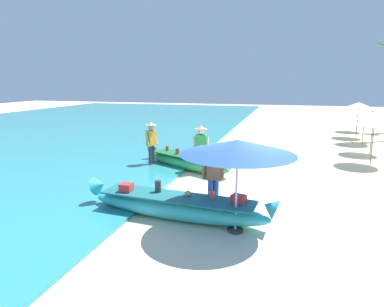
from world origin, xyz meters
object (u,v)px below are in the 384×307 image
(person_vendor_hatted, at_px, (201,146))
(boat_cyan_foreground, at_px, (177,206))
(person_vendor_assistant, at_px, (151,141))
(patio_umbrella_large, at_px, (238,147))
(boat_green_midground, at_px, (187,162))
(person_tourist_customer, at_px, (213,176))

(person_vendor_hatted, bearing_deg, boat_cyan_foreground, -83.73)
(person_vendor_assistant, relative_size, patio_umbrella_large, 0.71)
(boat_green_midground, relative_size, person_vendor_hatted, 2.27)
(person_vendor_hatted, distance_m, person_vendor_assistant, 2.12)
(person_tourist_customer, height_order, patio_umbrella_large, patio_umbrella_large)
(person_vendor_hatted, bearing_deg, boat_green_midground, 144.52)
(boat_green_midground, relative_size, person_tourist_customer, 2.31)
(boat_cyan_foreground, distance_m, person_tourist_customer, 1.17)
(boat_green_midground, xyz_separation_m, person_tourist_customer, (1.86, -3.98, 0.67))
(person_vendor_hatted, xyz_separation_m, person_tourist_customer, (1.22, -3.52, -0.04))
(person_tourist_customer, xyz_separation_m, person_vendor_assistant, (-3.29, 3.98, 0.04))
(boat_cyan_foreground, bearing_deg, person_vendor_assistant, 118.88)
(person_vendor_assistant, height_order, patio_umbrella_large, patio_umbrella_large)
(boat_cyan_foreground, height_order, person_tourist_customer, person_tourist_customer)
(person_tourist_customer, bearing_deg, boat_green_midground, 115.02)
(boat_cyan_foreground, xyz_separation_m, patio_umbrella_large, (1.47, -0.33, 1.58))
(person_vendor_hatted, height_order, person_vendor_assistant, person_vendor_assistant)
(patio_umbrella_large, bearing_deg, boat_green_midground, 117.58)
(boat_green_midground, bearing_deg, boat_cyan_foreground, -76.57)
(boat_cyan_foreground, height_order, person_vendor_assistant, person_vendor_assistant)
(boat_cyan_foreground, height_order, person_vendor_hatted, person_vendor_hatted)
(boat_green_midground, distance_m, person_vendor_assistant, 1.60)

